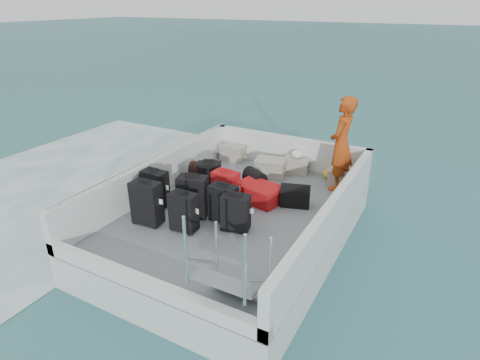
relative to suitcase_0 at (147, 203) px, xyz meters
The scene contains 24 objects.
ground 1.83m from the suitcase_0, 44.74° to the left, with size 160.00×160.00×0.00m, color #185452.
wake_foam 3.99m from the suitcase_0, 163.83° to the left, with size 10.00×10.00×0.00m, color white.
ferry_hull 1.68m from the suitcase_0, 44.74° to the left, with size 3.60×5.00×0.60m, color silver.
deck 1.58m from the suitcase_0, 44.74° to the left, with size 3.30×4.70×0.02m, color slate.
deck_fittings 1.62m from the suitcase_0, 27.81° to the left, with size 3.60×5.00×0.90m.
suitcase_0 is the anchor object (origin of this frame).
suitcase_1 0.64m from the suitcase_0, 117.04° to the left, with size 0.46×0.26×0.69m, color black.
suitcase_2 1.53m from the suitcase_0, 80.02° to the left, with size 0.43×0.26×0.63m, color black.
suitcase_3 0.68m from the suitcase_0, ahead, with size 0.43×0.25×0.66m, color black.
suitcase_4 0.78m from the suitcase_0, 48.88° to the left, with size 0.50×0.30×0.74m, color black.
suitcase_5 1.46m from the suitcase_0, 56.88° to the left, with size 0.47×0.28×0.64m, color #B60E18.
suitcase_6 1.49m from the suitcase_0, 20.69° to the left, with size 0.45×0.27×0.62m, color black.
suitcase_7 1.27m from the suitcase_0, 33.02° to the left, with size 0.46×0.27×0.65m, color black.
suitcase_8 2.08m from the suitcase_0, 52.57° to the left, with size 0.54×0.82×0.33m, color #B60E18.
duffel_0 1.90m from the suitcase_0, 93.70° to the left, with size 0.57×0.30×0.32m, color black, non-canonical shape.
duffel_1 2.28m from the suitcase_0, 64.97° to the left, with size 0.46×0.30×0.32m, color black, non-canonical shape.
duffel_2 2.64m from the suitcase_0, 43.16° to the left, with size 0.53×0.30×0.32m, color black, non-canonical shape.
crate_0 3.29m from the suitcase_0, 93.68° to the left, with size 0.56×0.39×0.34m, color #ABA595.
crate_1 2.96m from the suitcase_0, 70.69° to the left, with size 0.59×0.41×0.36m, color #ABA595.
crate_2 3.54m from the suitcase_0, 67.03° to the left, with size 0.51×0.35×0.31m, color #ABA595.
crate_3 3.91m from the suitcase_0, 51.43° to the left, with size 0.53×0.37×0.32m, color #ABA595.
yellow_bag 3.91m from the suitcase_0, 57.19° to the left, with size 0.28×0.26×0.22m, color gold.
white_bag 3.53m from the suitcase_0, 67.03° to the left, with size 0.24×0.24×0.18m, color white.
passenger 3.80m from the suitcase_0, 50.57° to the left, with size 0.68×0.44×1.85m, color #ED5516.
Camera 1 is at (3.08, -5.49, 4.07)m, focal length 30.00 mm.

